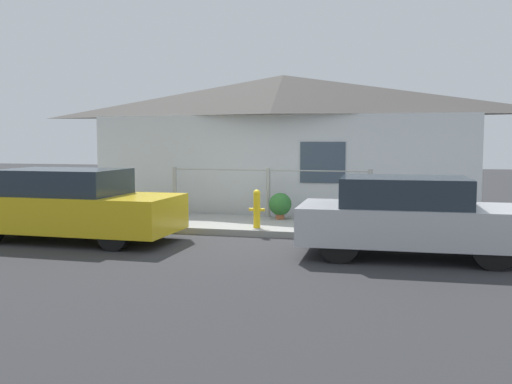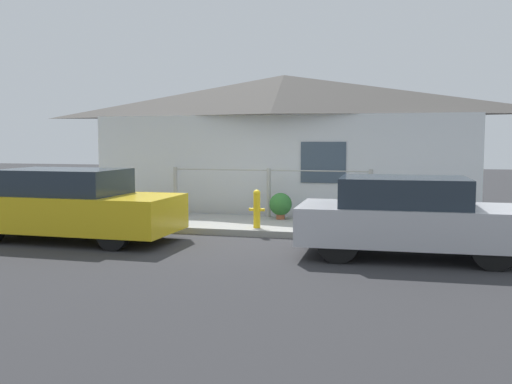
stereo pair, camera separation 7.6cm
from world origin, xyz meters
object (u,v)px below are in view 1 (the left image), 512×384
Objects in this scene: car_left at (70,205)px; fire_hydrant at (257,208)px; potted_plant_near_hydrant at (280,205)px; car_right at (410,217)px.

car_left is 5.26× the size of fire_hydrant.
car_left is 6.93× the size of potted_plant_near_hydrant.
car_left is 3.76m from fire_hydrant.
car_right is at bearing -46.43° from potted_plant_near_hydrant.
fire_hydrant is (-3.09, 1.61, -0.13)m from car_right.
car_right is at bearing 0.48° from car_left.
car_left reaches higher than car_right.
car_left is 4.71m from potted_plant_near_hydrant.
fire_hydrant is 1.32× the size of potted_plant_near_hydrant.
car_right reaches higher than fire_hydrant.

